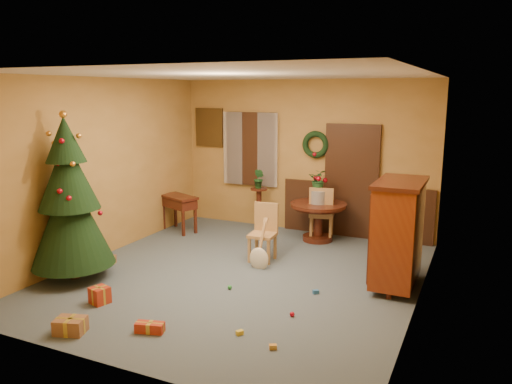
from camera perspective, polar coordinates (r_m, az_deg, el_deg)
The scene contains 21 objects.
room_envelope at distance 9.55m, azimuth 6.54°, elevation 1.95°, with size 5.50×5.50×5.50m.
dining_table at distance 9.10m, azimuth 7.11°, elevation -2.56°, with size 1.02×1.02×0.70m.
urn at distance 9.03m, azimuth 7.16°, elevation -0.54°, with size 0.32×0.32×0.24m, color slate.
centerpiece_plant at distance 8.97m, azimuth 7.21°, elevation 1.40°, with size 0.34×0.30×0.38m, color #1E4C23.
chair_near at distance 8.03m, azimuth 0.92°, elevation -4.34°, with size 0.42×0.42×0.92m.
chair_far at distance 9.11m, azimuth 7.50°, elevation -2.26°, with size 0.51×0.51×1.00m.
guitar at distance 7.65m, azimuth 0.35°, elevation -6.09°, with size 0.32×0.15×0.74m, color beige, non-canonical shape.
plant_stand at distance 9.67m, azimuth 0.34°, elevation -1.42°, with size 0.33×0.33×0.84m.
stand_plant at distance 9.57m, azimuth 0.34°, elevation 1.54°, with size 0.21×0.17×0.38m, color #19471E.
christmas_tree at distance 7.54m, azimuth -20.54°, elevation -0.99°, with size 1.17×1.17×2.42m.
writing_desk at distance 9.75m, azimuth -8.81°, elevation -1.42°, with size 0.88×0.66×0.70m.
sideboard at distance 7.11m, azimuth 15.92°, elevation -4.29°, with size 0.62×1.17×1.50m.
gift_a at distance 6.18m, azimuth -20.44°, elevation -14.13°, with size 0.39×0.33×0.18m.
gift_b at distance 6.84m, azimuth -17.42°, elevation -11.19°, with size 0.26×0.26×0.22m.
gift_c at distance 8.29m, azimuth -16.62°, elevation -7.43°, with size 0.28×0.24×0.13m.
gift_d at distance 5.96m, azimuth -12.04°, elevation -14.90°, with size 0.35×0.22×0.12m.
toy_a at distance 6.90m, azimuth 6.85°, elevation -11.26°, with size 0.08×0.05×0.05m, color #245FA0.
toy_b at distance 7.00m, azimuth -3.02°, elevation -10.81°, with size 0.06×0.06×0.06m, color #248636.
toy_c at distance 5.80m, azimuth -1.88°, elevation -15.76°, with size 0.08×0.05×0.05m, color gold.
toy_d at distance 6.22m, azimuth 4.15°, elevation -13.77°, with size 0.06×0.06×0.06m, color #AC0B1C.
toy_e at distance 5.52m, azimuth 1.95°, elevation -17.27°, with size 0.08×0.05×0.05m, color gold.
Camera 1 is at (3.14, -6.24, 2.68)m, focal length 35.00 mm.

